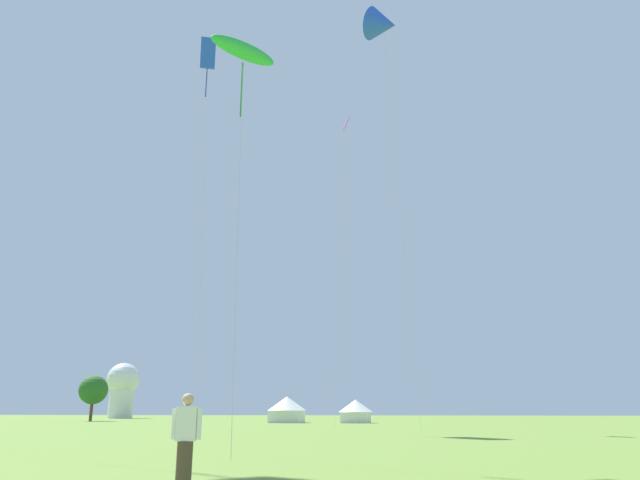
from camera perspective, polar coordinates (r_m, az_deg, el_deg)
kite_green_parafoil at (r=24.65m, az=-7.47°, el=17.74°), size 2.78×2.97×15.72m
kite_blue_box at (r=62.69m, az=-10.83°, el=17.36°), size 2.43×2.90×37.51m
kite_purple_diamond at (r=54.29m, az=2.52°, el=10.30°), size 1.53×1.82×27.62m
kite_blue_delta at (r=57.87m, az=6.14°, el=20.12°), size 4.17×3.84×37.57m
person_spectator at (r=11.37m, az=-12.96°, el=-18.78°), size 0.57×0.31×1.73m
festival_tent_right at (r=76.79m, az=-3.24°, el=-16.01°), size 4.89×4.89×3.18m
festival_tent_center at (r=75.25m, az=3.49°, el=-16.17°), size 4.26×4.26×2.77m
observatory_dome at (r=128.32m, az=-18.65°, el=-13.41°), size 6.40×6.40×10.80m
tree_distant_left at (r=94.30m, az=-21.17°, el=-13.44°), size 4.12×4.12×6.44m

